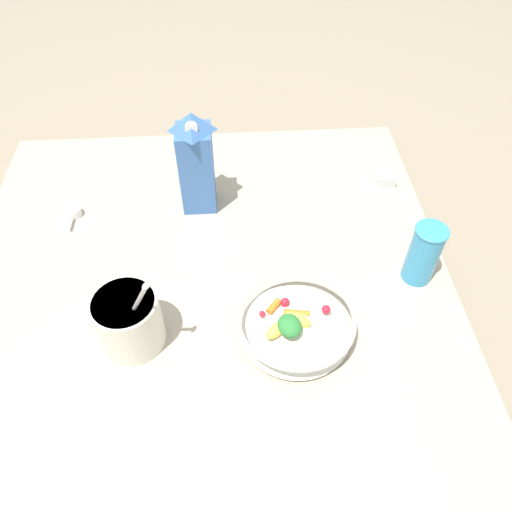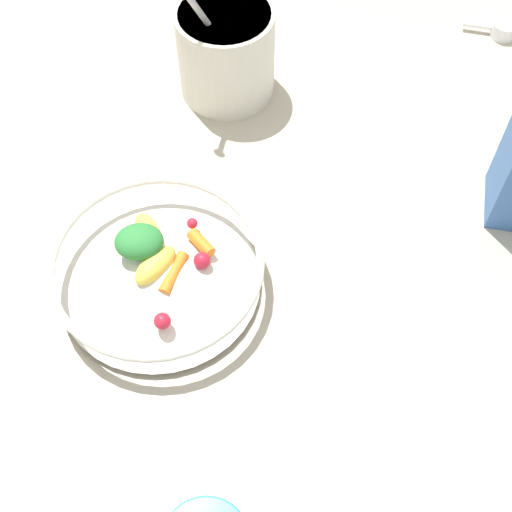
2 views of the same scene
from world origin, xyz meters
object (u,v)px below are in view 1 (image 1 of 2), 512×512
milk_carton (196,162)px  spice_jar (384,178)px  fruit_bowl (295,323)px  drinking_cup (424,253)px  yogurt_tub (128,319)px

milk_carton → spice_jar: size_ratio=5.26×
milk_carton → spice_jar: milk_carton is taller
fruit_bowl → spice_jar: bearing=57.3°
milk_carton → drinking_cup: (0.50, -0.28, -0.06)m
fruit_bowl → milk_carton: milk_carton is taller
fruit_bowl → milk_carton: (-0.20, 0.42, 0.10)m
spice_jar → drinking_cup: bearing=-90.7°
drinking_cup → fruit_bowl: bearing=-155.6°
drinking_cup → spice_jar: drinking_cup is taller
milk_carton → drinking_cup: bearing=-29.4°
yogurt_tub → drinking_cup: 0.65m
milk_carton → yogurt_tub: milk_carton is taller
yogurt_tub → drinking_cup: (0.64, 0.13, 0.01)m
milk_carton → spice_jar: (0.51, 0.05, -0.12)m
drinking_cup → milk_carton: bearing=150.6°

